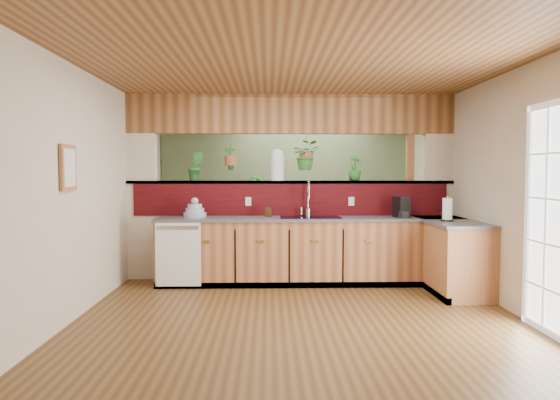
{
  "coord_description": "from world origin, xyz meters",
  "views": [
    {
      "loc": [
        -0.32,
        -5.72,
        1.5
      ],
      "look_at": [
        -0.17,
        0.7,
        1.15
      ],
      "focal_mm": 32.0,
      "sensor_mm": 36.0,
      "label": 1
    }
  ],
  "objects_px": {
    "paper_towel": "(447,210)",
    "glass_jar": "(277,165)",
    "soap_dispenser": "(268,210)",
    "shelving_console": "(241,228)",
    "faucet": "(308,197)",
    "coffee_maker": "(401,208)",
    "dish_stack": "(195,211)"
  },
  "relations": [
    {
      "from": "soap_dispenser",
      "to": "coffee_maker",
      "type": "height_order",
      "value": "coffee_maker"
    },
    {
      "from": "coffee_maker",
      "to": "shelving_console",
      "type": "height_order",
      "value": "coffee_maker"
    },
    {
      "from": "faucet",
      "to": "paper_towel",
      "type": "relative_size",
      "value": 1.6
    },
    {
      "from": "faucet",
      "to": "glass_jar",
      "type": "relative_size",
      "value": 1.11
    },
    {
      "from": "faucet",
      "to": "soap_dispenser",
      "type": "relative_size",
      "value": 2.69
    },
    {
      "from": "dish_stack",
      "to": "faucet",
      "type": "bearing_deg",
      "value": 4.82
    },
    {
      "from": "dish_stack",
      "to": "soap_dispenser",
      "type": "xyz_separation_m",
      "value": [
        0.99,
        0.06,
        0.01
      ]
    },
    {
      "from": "soap_dispenser",
      "to": "dish_stack",
      "type": "bearing_deg",
      "value": -176.63
    },
    {
      "from": "shelving_console",
      "to": "soap_dispenser",
      "type": "bearing_deg",
      "value": -94.74
    },
    {
      "from": "faucet",
      "to": "shelving_console",
      "type": "height_order",
      "value": "faucet"
    },
    {
      "from": "soap_dispenser",
      "to": "shelving_console",
      "type": "xyz_separation_m",
      "value": [
        -0.51,
        2.19,
        -0.49
      ]
    },
    {
      "from": "faucet",
      "to": "glass_jar",
      "type": "distance_m",
      "value": 0.66
    },
    {
      "from": "paper_towel",
      "to": "glass_jar",
      "type": "bearing_deg",
      "value": 155.61
    },
    {
      "from": "coffee_maker",
      "to": "soap_dispenser",
      "type": "bearing_deg",
      "value": 163.1
    },
    {
      "from": "faucet",
      "to": "dish_stack",
      "type": "xyz_separation_m",
      "value": [
        -1.54,
        -0.13,
        -0.18
      ]
    },
    {
      "from": "soap_dispenser",
      "to": "glass_jar",
      "type": "relative_size",
      "value": 0.41
    },
    {
      "from": "coffee_maker",
      "to": "paper_towel",
      "type": "relative_size",
      "value": 0.92
    },
    {
      "from": "soap_dispenser",
      "to": "shelving_console",
      "type": "distance_m",
      "value": 2.3
    },
    {
      "from": "faucet",
      "to": "dish_stack",
      "type": "bearing_deg",
      "value": -175.18
    },
    {
      "from": "faucet",
      "to": "coffee_maker",
      "type": "distance_m",
      "value": 1.27
    },
    {
      "from": "paper_towel",
      "to": "glass_jar",
      "type": "height_order",
      "value": "glass_jar"
    },
    {
      "from": "glass_jar",
      "to": "shelving_console",
      "type": "height_order",
      "value": "glass_jar"
    },
    {
      "from": "coffee_maker",
      "to": "glass_jar",
      "type": "xyz_separation_m",
      "value": [
        -1.67,
        0.43,
        0.58
      ]
    },
    {
      "from": "glass_jar",
      "to": "coffee_maker",
      "type": "bearing_deg",
      "value": -14.42
    },
    {
      "from": "dish_stack",
      "to": "soap_dispenser",
      "type": "distance_m",
      "value": 0.99
    },
    {
      "from": "paper_towel",
      "to": "glass_jar",
      "type": "relative_size",
      "value": 0.69
    },
    {
      "from": "shelving_console",
      "to": "faucet",
      "type": "bearing_deg",
      "value": -81.35
    },
    {
      "from": "soap_dispenser",
      "to": "shelving_console",
      "type": "bearing_deg",
      "value": 102.97
    },
    {
      "from": "coffee_maker",
      "to": "glass_jar",
      "type": "bearing_deg",
      "value": 153.02
    },
    {
      "from": "dish_stack",
      "to": "soap_dispenser",
      "type": "height_order",
      "value": "dish_stack"
    },
    {
      "from": "soap_dispenser",
      "to": "glass_jar",
      "type": "xyz_separation_m",
      "value": [
        0.12,
        0.29,
        0.62
      ]
    },
    {
      "from": "faucet",
      "to": "coffee_maker",
      "type": "relative_size",
      "value": 1.74
    }
  ]
}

